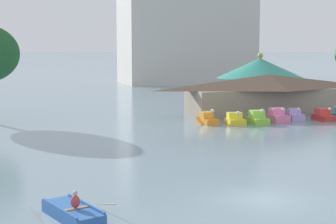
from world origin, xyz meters
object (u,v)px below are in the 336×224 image
(pedal_boat_lime, at_px, (258,119))
(background_building_block, at_px, (186,26))
(rowboat_with_rower, at_px, (73,212))
(pedal_boat_lavender, at_px, (294,115))
(pedal_boat_orange, at_px, (207,119))
(pedal_boat_yellow, at_px, (235,120))
(pedal_boat_red, at_px, (323,116))
(pedal_boat_pink, at_px, (278,116))
(boathouse, at_px, (268,93))
(green_roof_pavilion, at_px, (260,79))

(pedal_boat_lime, bearing_deg, background_building_block, 169.60)
(rowboat_with_rower, relative_size, pedal_boat_lime, 1.56)
(pedal_boat_lavender, bearing_deg, pedal_boat_orange, -78.28)
(pedal_boat_yellow, height_order, pedal_boat_red, pedal_boat_red)
(pedal_boat_pink, distance_m, boathouse, 7.20)
(green_roof_pavilion, distance_m, background_building_block, 49.81)
(pedal_boat_yellow, relative_size, pedal_boat_red, 1.00)
(pedal_boat_red, xyz_separation_m, background_building_block, (6.12, 62.37, 11.99))
(pedal_boat_orange, distance_m, background_building_block, 65.24)
(pedal_boat_lavender, xyz_separation_m, background_building_block, (8.82, 61.04, 11.99))
(pedal_boat_pink, distance_m, background_building_block, 64.27)
(rowboat_with_rower, relative_size, pedal_boat_lavender, 1.45)
(pedal_boat_red, relative_size, green_roof_pavilion, 0.23)
(boathouse, distance_m, background_building_block, 57.18)
(pedal_boat_orange, xyz_separation_m, background_building_block, (18.93, 61.27, 11.99))
(pedal_boat_red, xyz_separation_m, boathouse, (-2.98, 6.82, 1.93))
(pedal_boat_yellow, xyz_separation_m, pedal_boat_red, (10.25, 0.03, 0.01))
(background_building_block, bearing_deg, rowboat_with_rower, -112.16)
(pedal_boat_yellow, xyz_separation_m, pedal_boat_pink, (4.96, 0.28, 0.10))
(pedal_boat_red, bearing_deg, background_building_block, 174.28)
(boathouse, bearing_deg, pedal_boat_lavender, -87.05)
(rowboat_with_rower, distance_m, pedal_boat_orange, 31.08)
(pedal_boat_orange, bearing_deg, pedal_boat_red, 75.66)
(pedal_boat_yellow, distance_m, pedal_boat_red, 10.25)
(rowboat_with_rower, xyz_separation_m, pedal_boat_lime, (21.66, 24.87, 0.23))
(boathouse, relative_size, background_building_block, 0.70)
(green_roof_pavilion, bearing_deg, pedal_boat_lavender, -99.88)
(pedal_boat_yellow, distance_m, boathouse, 10.17)
(background_building_block, bearing_deg, pedal_boat_lavender, -98.22)
(pedal_boat_pink, relative_size, green_roof_pavilion, 0.21)
(pedal_boat_lime, distance_m, green_roof_pavilion, 16.15)
(rowboat_with_rower, height_order, pedal_boat_lavender, pedal_boat_lavender)
(pedal_boat_lime, relative_size, green_roof_pavilion, 0.23)
(rowboat_with_rower, bearing_deg, pedal_boat_orange, -51.05)
(pedal_boat_yellow, bearing_deg, pedal_boat_lime, 92.74)
(pedal_boat_orange, bearing_deg, background_building_block, 153.38)
(pedal_boat_pink, bearing_deg, pedal_boat_yellow, -87.52)
(pedal_boat_orange, relative_size, green_roof_pavilion, 0.23)
(pedal_boat_lime, xyz_separation_m, pedal_boat_lavender, (5.15, 1.58, -0.05))
(pedal_boat_lavender, bearing_deg, pedal_boat_yellow, -69.40)
(boathouse, height_order, green_roof_pavilion, green_roof_pavilion)
(pedal_boat_yellow, bearing_deg, green_roof_pavilion, 152.93)
(pedal_boat_lavender, xyz_separation_m, green_roof_pavilion, (2.17, 12.47, 3.20))
(boathouse, xyz_separation_m, background_building_block, (9.10, 55.55, 10.05))
(background_building_block, bearing_deg, pedal_boat_yellow, -104.70)
(rowboat_with_rower, distance_m, boathouse, 41.57)
(pedal_boat_lavender, height_order, pedal_boat_red, pedal_boat_red)
(pedal_boat_orange, bearing_deg, pedal_boat_yellow, 56.90)
(pedal_boat_yellow, distance_m, pedal_boat_pink, 4.96)
(pedal_boat_yellow, relative_size, green_roof_pavilion, 0.23)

